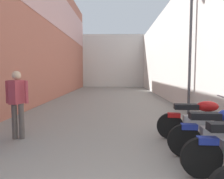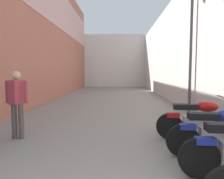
% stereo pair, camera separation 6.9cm
% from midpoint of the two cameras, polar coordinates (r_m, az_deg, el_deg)
% --- Properties ---
extents(ground_plane, '(37.90, 37.90, 0.00)m').
position_cam_midpoint_polar(ground_plane, '(9.57, -0.71, -4.59)').
color(ground_plane, gray).
extents(building_left, '(0.45, 21.90, 7.52)m').
position_cam_midpoint_polar(building_left, '(12.23, -16.93, 15.10)').
color(building_left, '#B76651').
rests_on(building_left, ground).
extents(building_right, '(0.45, 21.90, 5.30)m').
position_cam_midpoint_polar(building_right, '(11.87, 16.60, 9.83)').
color(building_right, silver).
rests_on(building_right, ground).
extents(building_far_end, '(9.39, 2.00, 5.51)m').
position_cam_midpoint_polar(building_far_end, '(23.43, 0.83, 7.64)').
color(building_far_end, silver).
rests_on(building_far_end, ground).
extents(motorcycle_third, '(1.85, 0.58, 1.04)m').
position_cam_midpoint_polar(motorcycle_third, '(4.29, 27.48, -9.87)').
color(motorcycle_third, black).
rests_on(motorcycle_third, ground).
extents(motorcycle_fourth, '(1.85, 0.58, 1.04)m').
position_cam_midpoint_polar(motorcycle_fourth, '(5.19, 22.66, -7.25)').
color(motorcycle_fourth, black).
rests_on(motorcycle_fourth, ground).
extents(pedestrian_further_down, '(0.52, 0.38, 1.57)m').
position_cam_midpoint_polar(pedestrian_further_down, '(5.32, -23.93, -2.46)').
color(pedestrian_further_down, '#564C47').
rests_on(pedestrian_further_down, ground).
extents(street_lamp, '(0.79, 0.18, 4.77)m').
position_cam_midpoint_polar(street_lamp, '(8.27, 20.20, 13.03)').
color(street_lamp, '#47474C').
rests_on(street_lamp, ground).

